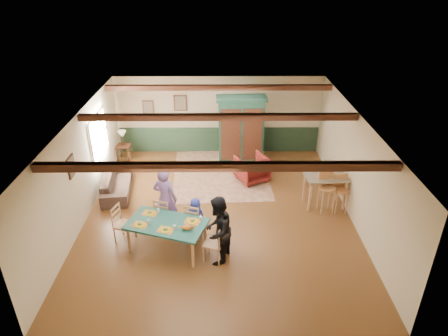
{
  "coord_description": "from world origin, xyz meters",
  "views": [
    {
      "loc": [
        0.08,
        -9.0,
        6.06
      ],
      "look_at": [
        0.15,
        0.45,
        1.15
      ],
      "focal_mm": 32.0,
      "sensor_mm": 36.0,
      "label": 1
    }
  ],
  "objects_px": {
    "person_child": "(196,216)",
    "armoire": "(241,130)",
    "bar_stool_right": "(341,194)",
    "dining_table": "(168,236)",
    "dining_chair_far_left": "(165,213)",
    "counter_table": "(324,191)",
    "dining_chair_end_right": "(214,242)",
    "sofa": "(117,184)",
    "table_lamp": "(123,138)",
    "person_woman": "(218,231)",
    "person_man": "(165,199)",
    "dining_chair_far_right": "(195,219)",
    "cat": "(187,227)",
    "bar_stool_left": "(327,193)",
    "dining_chair_end_left": "(124,224)",
    "armchair": "(252,168)",
    "end_table": "(124,153)"
  },
  "relations": [
    {
      "from": "person_child",
      "to": "armoire",
      "type": "xyz_separation_m",
      "value": [
        1.28,
        4.04,
        0.63
      ]
    },
    {
      "from": "armoire",
      "to": "bar_stool_right",
      "type": "relative_size",
      "value": 2.13
    },
    {
      "from": "bar_stool_right",
      "to": "dining_table",
      "type": "bearing_deg",
      "value": -161.96
    },
    {
      "from": "dining_chair_far_left",
      "to": "counter_table",
      "type": "distance_m",
      "value": 4.36
    },
    {
      "from": "dining_chair_end_right",
      "to": "sofa",
      "type": "xyz_separation_m",
      "value": [
        -2.89,
        3.01,
        -0.19
      ]
    },
    {
      "from": "dining_chair_far_left",
      "to": "table_lamp",
      "type": "distance_m",
      "value": 4.41
    },
    {
      "from": "armoire",
      "to": "person_woman",
      "type": "bearing_deg",
      "value": -100.12
    },
    {
      "from": "person_man",
      "to": "armoire",
      "type": "bearing_deg",
      "value": -99.85
    },
    {
      "from": "dining_chair_far_right",
      "to": "cat",
      "type": "distance_m",
      "value": 0.9
    },
    {
      "from": "dining_chair_end_right",
      "to": "person_child",
      "type": "distance_m",
      "value": 1.08
    },
    {
      "from": "cat",
      "to": "dining_chair_far_left",
      "type": "bearing_deg",
      "value": 139.2
    },
    {
      "from": "counter_table",
      "to": "bar_stool_right",
      "type": "xyz_separation_m",
      "value": [
        0.37,
        -0.28,
        0.07
      ]
    },
    {
      "from": "armoire",
      "to": "bar_stool_left",
      "type": "height_order",
      "value": "armoire"
    },
    {
      "from": "counter_table",
      "to": "sofa",
      "type": "bearing_deg",
      "value": 172.39
    },
    {
      "from": "sofa",
      "to": "bar_stool_right",
      "type": "relative_size",
      "value": 1.81
    },
    {
      "from": "sofa",
      "to": "dining_table",
      "type": "bearing_deg",
      "value": -153.24
    },
    {
      "from": "dining_chair_far_right",
      "to": "counter_table",
      "type": "distance_m",
      "value": 3.72
    },
    {
      "from": "dining_chair_far_right",
      "to": "counter_table",
      "type": "xyz_separation_m",
      "value": [
        3.48,
        1.31,
        -0.01
      ]
    },
    {
      "from": "person_woman",
      "to": "dining_chair_end_left",
      "type": "bearing_deg",
      "value": -90.0
    },
    {
      "from": "armoire",
      "to": "person_man",
      "type": "bearing_deg",
      "value": -120.08
    },
    {
      "from": "dining_chair_far_right",
      "to": "sofa",
      "type": "height_order",
      "value": "dining_chair_far_right"
    },
    {
      "from": "dining_chair_end_left",
      "to": "person_woman",
      "type": "distance_m",
      "value": 2.4
    },
    {
      "from": "dining_chair_far_right",
      "to": "counter_table",
      "type": "bearing_deg",
      "value": -141.05
    },
    {
      "from": "dining_chair_end_left",
      "to": "bar_stool_right",
      "type": "height_order",
      "value": "bar_stool_right"
    },
    {
      "from": "dining_chair_end_right",
      "to": "cat",
      "type": "height_order",
      "value": "dining_chair_end_right"
    },
    {
      "from": "dining_chair_end_right",
      "to": "person_man",
      "type": "bearing_deg",
      "value": -117.3
    },
    {
      "from": "dining_table",
      "to": "person_child",
      "type": "xyz_separation_m",
      "value": [
        0.62,
        0.63,
        0.13
      ]
    },
    {
      "from": "sofa",
      "to": "counter_table",
      "type": "bearing_deg",
      "value": -105.19
    },
    {
      "from": "dining_chair_far_left",
      "to": "person_man",
      "type": "distance_m",
      "value": 0.39
    },
    {
      "from": "dining_chair_end_right",
      "to": "armchair",
      "type": "bearing_deg",
      "value": -178.51
    },
    {
      "from": "sofa",
      "to": "end_table",
      "type": "bearing_deg",
      "value": -1.49
    },
    {
      "from": "dining_chair_far_left",
      "to": "dining_chair_end_right",
      "type": "xyz_separation_m",
      "value": [
        1.23,
        -1.16,
        0.0
      ]
    },
    {
      "from": "dining_chair_far_left",
      "to": "armchair",
      "type": "height_order",
      "value": "dining_chair_far_left"
    },
    {
      "from": "person_man",
      "to": "bar_stool_right",
      "type": "relative_size",
      "value": 1.61
    },
    {
      "from": "person_woman",
      "to": "sofa",
      "type": "bearing_deg",
      "value": -117.21
    },
    {
      "from": "dining_chair_far_right",
      "to": "person_child",
      "type": "bearing_deg",
      "value": -90.0
    },
    {
      "from": "dining_chair_end_left",
      "to": "cat",
      "type": "bearing_deg",
      "value": -93.37
    },
    {
      "from": "dining_chair_far_left",
      "to": "counter_table",
      "type": "relative_size",
      "value": 0.84
    },
    {
      "from": "dining_table",
      "to": "dining_chair_far_left",
      "type": "height_order",
      "value": "dining_chair_far_left"
    },
    {
      "from": "person_man",
      "to": "dining_table",
      "type": "bearing_deg",
      "value": 116.57
    },
    {
      "from": "dining_chair_far_left",
      "to": "bar_stool_left",
      "type": "distance_m",
      "value": 4.27
    },
    {
      "from": "end_table",
      "to": "bar_stool_left",
      "type": "height_order",
      "value": "bar_stool_left"
    },
    {
      "from": "dining_table",
      "to": "dining_chair_end_left",
      "type": "bearing_deg",
      "value": 161.7
    },
    {
      "from": "dining_chair_end_left",
      "to": "person_child",
      "type": "bearing_deg",
      "value": -62.7
    },
    {
      "from": "person_child",
      "to": "person_man",
      "type": "bearing_deg",
      "value": 0.0
    },
    {
      "from": "person_man",
      "to": "sofa",
      "type": "bearing_deg",
      "value": -28.2
    },
    {
      "from": "cat",
      "to": "sofa",
      "type": "distance_m",
      "value": 3.75
    },
    {
      "from": "dining_table",
      "to": "cat",
      "type": "distance_m",
      "value": 0.72
    },
    {
      "from": "person_child",
      "to": "bar_stool_right",
      "type": "relative_size",
      "value": 0.94
    },
    {
      "from": "armchair",
      "to": "counter_table",
      "type": "bearing_deg",
      "value": 114.62
    }
  ]
}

